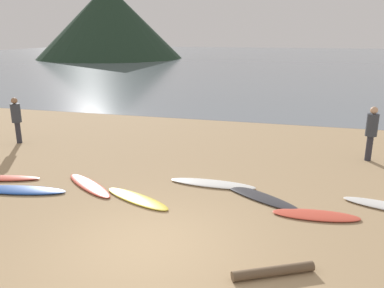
# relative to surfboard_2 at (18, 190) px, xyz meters

# --- Properties ---
(ground_plane) EXTENTS (120.00, 120.00, 0.20)m
(ground_plane) POSITION_rel_surfboard_2_xyz_m (4.39, 8.29, -0.14)
(ground_plane) COLOR tan
(ground_plane) RESTS_ON ground
(ocean_water) EXTENTS (140.00, 100.00, 0.01)m
(ocean_water) POSITION_rel_surfboard_2_xyz_m (4.39, 59.94, -0.04)
(ocean_water) COLOR slate
(ocean_water) RESTS_ON ground
(headland_hill) EXTENTS (24.19, 24.19, 11.81)m
(headland_hill) POSITION_rel_surfboard_2_xyz_m (-23.75, 52.93, 5.86)
(headland_hill) COLOR #1E3323
(headland_hill) RESTS_ON ground
(surfboard_2) EXTENTS (2.74, 1.03, 0.08)m
(surfboard_2) POSITION_rel_surfboard_2_xyz_m (0.00, 0.00, 0.00)
(surfboard_2) COLOR #1E479E
(surfboard_2) RESTS_ON ground
(surfboard_3) EXTENTS (2.12, 1.68, 0.07)m
(surfboard_3) POSITION_rel_surfboard_2_xyz_m (1.70, 0.81, -0.00)
(surfboard_3) COLOR #D84C38
(surfboard_3) RESTS_ON ground
(surfboard_4) EXTENTS (2.18, 1.35, 0.07)m
(surfboard_4) POSITION_rel_surfboard_2_xyz_m (3.32, 0.33, -0.01)
(surfboard_4) COLOR yellow
(surfboard_4) RESTS_ON ground
(surfboard_5) EXTENTS (2.46, 0.61, 0.08)m
(surfboard_5) POSITION_rel_surfboard_2_xyz_m (4.98, 1.82, -0.00)
(surfboard_5) COLOR white
(surfboard_5) RESTS_ON ground
(surfboard_6) EXTENTS (2.35, 1.73, 0.07)m
(surfboard_6) POSITION_rel_surfboard_2_xyz_m (6.33, 1.29, -0.01)
(surfboard_6) COLOR #333338
(surfboard_6) RESTS_ON ground
(surfboard_7) EXTENTS (2.02, 0.74, 0.07)m
(surfboard_7) POSITION_rel_surfboard_2_xyz_m (7.72, 0.55, -0.01)
(surfboard_7) COLOR #D84C38
(surfboard_7) RESTS_ON ground
(person_0) EXTENTS (0.36, 0.36, 1.77)m
(person_0) POSITION_rel_surfboard_2_xyz_m (-3.18, 4.06, 1.00)
(person_0) COLOR #2D2D38
(person_0) RESTS_ON ground
(person_1) EXTENTS (0.37, 0.37, 1.83)m
(person_1) POSITION_rel_surfboard_2_xyz_m (9.56, 5.30, 1.04)
(person_1) COLOR #2D2D38
(person_1) RESTS_ON ground
(driftwood_log) EXTENTS (1.43, 0.86, 0.18)m
(driftwood_log) POSITION_rel_surfboard_2_xyz_m (6.91, -2.01, 0.05)
(driftwood_log) COLOR brown
(driftwood_log) RESTS_ON ground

